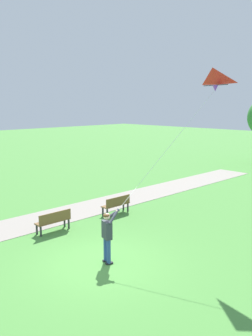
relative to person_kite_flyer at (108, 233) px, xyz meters
The scene contains 6 objects.
ground_plane 1.06m from the person_kite_flyer, 140.85° to the right, with size 120.00×120.00×0.00m, color #4C8E3D.
walkway_path 5.78m from the person_kite_flyer, 160.64° to the left, with size 2.40×32.00×0.02m, color gray.
person_kite_flyer is the anchor object (origin of this frame).
flying_kite 6.53m from the person_kite_flyer, 72.62° to the left, with size 1.79×3.96×4.75m.
park_bench_near_walkway 3.79m from the person_kite_flyer, behind, with size 0.47×1.51×0.88m.
park_bench_far_walkway 5.33m from the person_kite_flyer, 133.51° to the left, with size 0.47×1.51×0.88m.
Camera 1 is at (8.36, -7.20, 5.24)m, focal length 37.49 mm.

